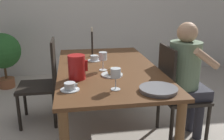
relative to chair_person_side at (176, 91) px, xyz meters
The scene contains 15 objects.
ground_plane 0.84m from the chair_person_side, 166.05° to the left, with size 20.00×20.00×0.00m, color beige.
wall_back 2.56m from the chair_person_side, 105.75° to the left, with size 10.00×0.06×2.60m.
dining_table 0.69m from the chair_person_side, 166.05° to the left, with size 0.96×1.71×0.73m.
chair_person_side is the anchor object (origin of this frame).
chair_opposite 1.43m from the chair_person_side, 157.51° to the left, with size 0.42×0.42×0.95m.
person_seated 0.22m from the chair_person_side, ahead, with size 0.39×0.41×1.17m.
red_pitcher 1.03m from the chair_person_side, behind, with size 0.17×0.14×0.21m.
wine_glass_water 0.81m from the chair_person_side, behind, with size 0.08×0.08×0.17m.
wine_glass_juice 0.88m from the chair_person_side, 148.12° to the right, with size 0.08×0.08×0.17m.
teacup_near_person 1.12m from the chair_person_side, 159.48° to the right, with size 0.14×0.14×0.06m.
teacup_across 0.91m from the chair_person_side, 150.70° to the left, with size 0.14×0.14×0.06m.
serving_tray 0.69m from the chair_person_side, 126.54° to the right, with size 0.28×0.28×0.03m.
bread_plate 0.71m from the chair_person_side, behind, with size 0.19×0.19×0.08m.
candlestick_tall 1.06m from the chair_person_side, 140.68° to the left, with size 0.06×0.06×0.33m.
potted_plant 2.68m from the chair_person_side, 139.26° to the left, with size 0.53×0.53×0.85m.
Camera 1 is at (-0.34, -2.31, 1.42)m, focal length 40.00 mm.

